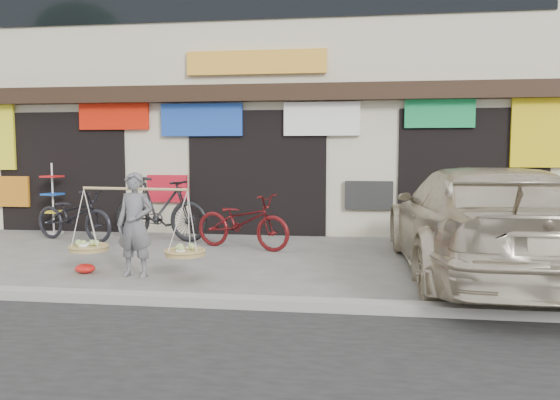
# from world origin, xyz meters

# --- Properties ---
(ground) EXTENTS (70.00, 70.00, 0.00)m
(ground) POSITION_xyz_m (0.00, 0.00, 0.00)
(ground) COLOR slate
(ground) RESTS_ON ground
(kerb) EXTENTS (70.00, 0.25, 0.12)m
(kerb) POSITION_xyz_m (0.00, -2.00, 0.06)
(kerb) COLOR gray
(kerb) RESTS_ON ground
(shophouse_block) EXTENTS (14.00, 6.32, 7.00)m
(shophouse_block) POSITION_xyz_m (-0.00, 6.42, 3.45)
(shophouse_block) COLOR beige
(shophouse_block) RESTS_ON ground
(street_vendor) EXTENTS (2.10, 0.72, 1.53)m
(street_vendor) POSITION_xyz_m (-1.05, -0.67, 0.70)
(street_vendor) COLOR slate
(street_vendor) RESTS_ON ground
(bike_0) EXTENTS (2.13, 1.30, 1.06)m
(bike_0) POSITION_xyz_m (-3.56, 2.21, 0.53)
(bike_0) COLOR black
(bike_0) RESTS_ON ground
(bike_1) EXTENTS (2.24, 1.04, 1.30)m
(bike_1) POSITION_xyz_m (-1.84, 2.49, 0.65)
(bike_1) COLOR black
(bike_1) RESTS_ON ground
(bike_2) EXTENTS (2.09, 1.31, 1.03)m
(bike_2) POSITION_xyz_m (0.03, 1.77, 0.52)
(bike_2) COLOR #530E10
(bike_2) RESTS_ON ground
(suv) EXTENTS (2.38, 5.58, 1.61)m
(suv) POSITION_xyz_m (3.92, 0.07, 0.80)
(suv) COLOR beige
(suv) RESTS_ON ground
(display_rack) EXTENTS (0.43, 0.43, 1.56)m
(display_rack) POSITION_xyz_m (-4.50, 3.05, 0.63)
(display_rack) COLOR silver
(display_rack) RESTS_ON ground
(red_bag) EXTENTS (0.31, 0.25, 0.14)m
(red_bag) POSITION_xyz_m (-1.89, -0.56, 0.07)
(red_bag) COLOR red
(red_bag) RESTS_ON ground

